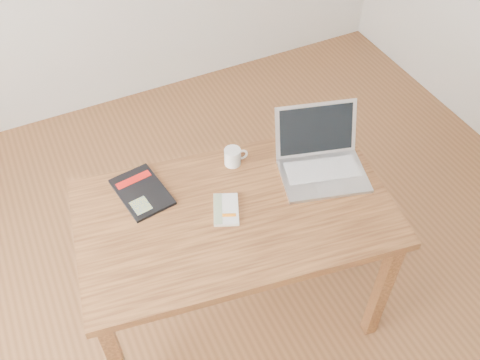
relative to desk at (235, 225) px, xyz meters
name	(u,v)px	position (x,y,z in m)	size (l,w,h in m)	color
room	(236,119)	(-0.06, -0.13, 0.69)	(4.04, 4.04, 2.70)	brown
desk	(235,225)	(0.00, 0.00, 0.00)	(1.36, 0.90, 0.75)	brown
white_guidebook	(226,209)	(-0.03, 0.02, 0.10)	(0.16, 0.19, 0.01)	silver
black_guidebook	(142,192)	(-0.31, 0.25, 0.10)	(0.22, 0.29, 0.01)	black
laptop	(321,159)	(0.43, 0.06, 0.14)	(0.43, 0.41, 0.24)	silver
coffee_mug	(233,156)	(0.11, 0.25, 0.13)	(0.11, 0.07, 0.08)	white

